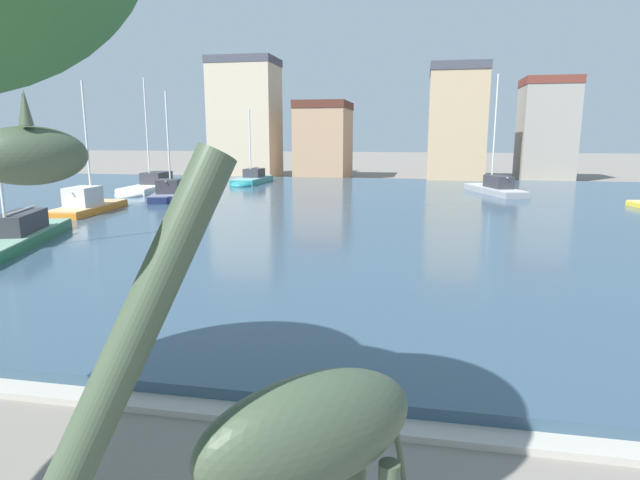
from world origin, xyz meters
The scene contains 13 objects.
harbor_water centered at (0.00, 30.71, 0.17)m, with size 90.78×46.10×0.33m, color #334C60.
quay_edge_coping centered at (0.00, 7.40, 0.06)m, with size 90.78×0.50×0.12m, color #ADA89E.
giraffe_statue centered at (3.08, 2.96, 2.46)m, with size 2.30×2.16×4.82m.
sailboat_teal centered at (-11.29, 45.26, 0.56)m, with size 2.15×7.08×6.86m.
sailboat_grey centered at (9.08, 41.39, 0.58)m, with size 4.25×8.32×9.02m.
sailboat_white centered at (-17.01, 37.70, 0.58)m, with size 2.86×9.68×8.90m.
sailboat_green centered at (-11.48, 16.70, 0.54)m, with size 4.61×9.69×7.96m.
sailboat_orange centered at (-14.71, 26.71, 0.59)m, with size 2.47×6.88×7.57m.
sailboat_navy centered at (-12.97, 33.08, 0.58)m, with size 3.52×6.15×7.48m.
townhouse_narrow_midrow centered at (-15.82, 57.48, 6.50)m, with size 7.24×5.77×12.97m.
townhouse_wide_warehouse centered at (-6.82, 57.27, 4.10)m, with size 5.48×7.69×8.18m.
townhouse_tall_gabled centered at (7.04, 55.84, 5.73)m, with size 5.54×8.01×11.42m.
townhouse_end_terrace centered at (16.28, 58.58, 5.19)m, with size 5.32×5.54×10.35m.
Camera 1 is at (3.90, -0.24, 4.62)m, focal length 29.54 mm.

